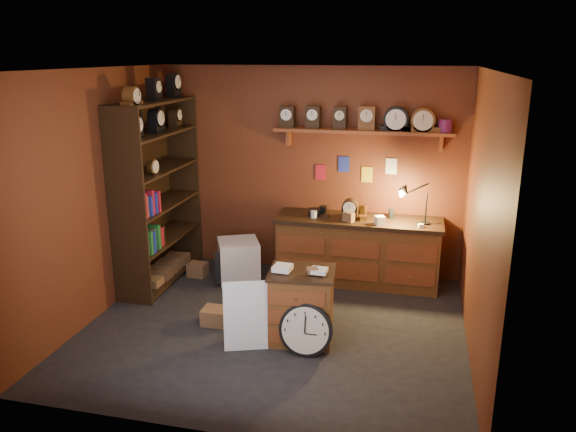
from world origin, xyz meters
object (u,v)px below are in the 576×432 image
Objects in this scene: shelving_unit at (155,185)px; big_round_clock at (306,330)px; low_cabinet at (302,303)px; workbench at (358,247)px.

shelving_unit is 4.87× the size of big_round_clock.
shelving_unit is 2.83m from big_round_clock.
shelving_unit is 2.56m from low_cabinet.
low_cabinet is at bearing -103.06° from workbench.
shelving_unit is at bearing 145.77° from low_cabinet.
workbench is 2.47× the size of low_cabinet.
low_cabinet is 0.34m from big_round_clock.
low_cabinet reaches higher than big_round_clock.
low_cabinet is (2.13, -1.16, -0.84)m from shelving_unit.
shelving_unit reaches higher than big_round_clock.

